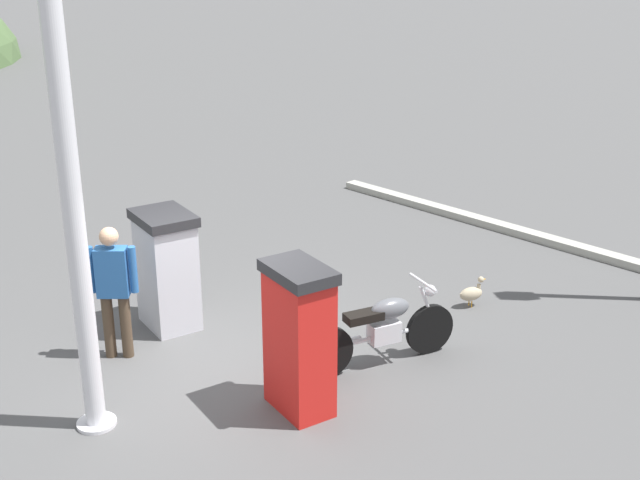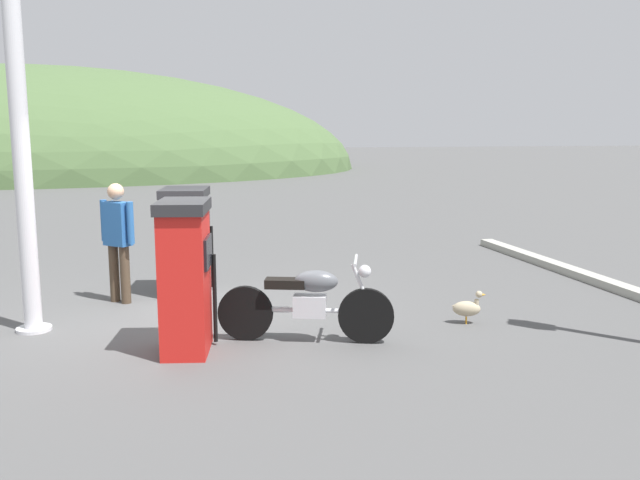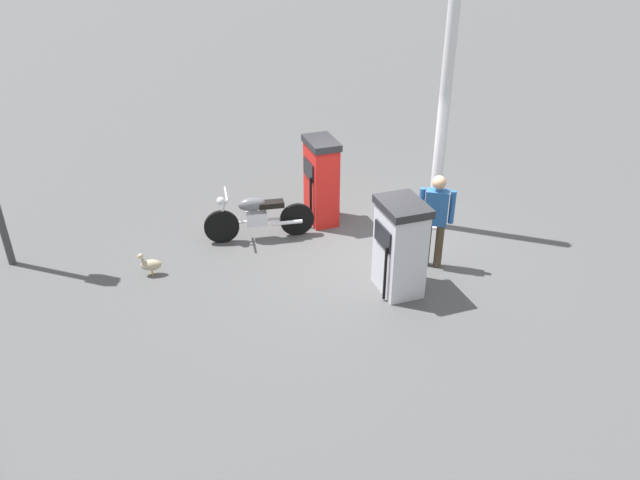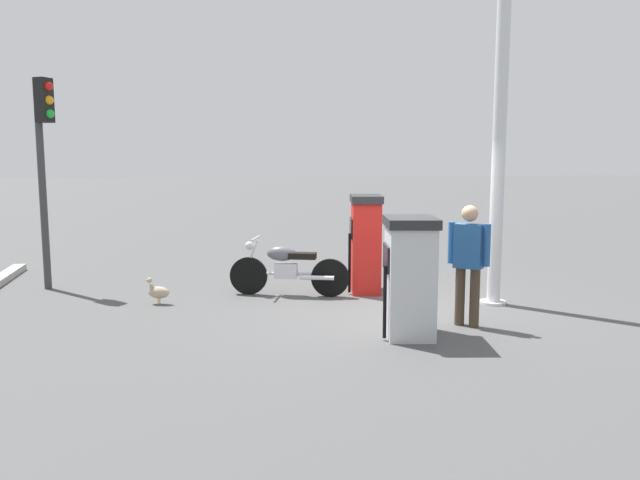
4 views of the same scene
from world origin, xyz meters
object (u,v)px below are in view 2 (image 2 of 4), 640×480
object	(u,v)px
fuel_pump_far	(186,241)
motorcycle_near_pump	(308,302)
fuel_pump_near	(185,276)
canopy_support_pole	(20,138)
wandering_duck	(467,308)
attendant_person	(118,235)

from	to	relation	value
fuel_pump_far	motorcycle_near_pump	size ratio (longest dim) A/B	0.79
fuel_pump_near	canopy_support_pole	xyz separation A→B (m)	(-1.77, 1.10, 1.41)
fuel_pump_far	wandering_duck	size ratio (longest dim) A/B	3.66
wandering_duck	attendant_person	bearing A→B (deg)	156.59
fuel_pump_near	fuel_pump_far	world-z (taller)	fuel_pump_near
fuel_pump_near	attendant_person	size ratio (longest dim) A/B	1.00
fuel_pump_near	wandering_duck	world-z (taller)	fuel_pump_near
fuel_pump_near	motorcycle_near_pump	world-z (taller)	fuel_pump_near
attendant_person	canopy_support_pole	distance (m)	1.95
attendant_person	wandering_duck	size ratio (longest dim) A/B	3.94
attendant_person	wandering_duck	world-z (taller)	attendant_person
motorcycle_near_pump	fuel_pump_near	bearing A→B (deg)	-175.28
fuel_pump_near	attendant_person	xyz separation A→B (m)	(-0.89, 2.26, 0.10)
fuel_pump_near	fuel_pump_far	distance (m)	2.60
fuel_pump_near	attendant_person	bearing A→B (deg)	111.55
fuel_pump_near	motorcycle_near_pump	bearing A→B (deg)	4.72
fuel_pump_near	motorcycle_near_pump	xyz separation A→B (m)	(1.32, 0.11, -0.37)
motorcycle_near_pump	canopy_support_pole	bearing A→B (deg)	162.14
fuel_pump_far	fuel_pump_near	bearing A→B (deg)	-90.00
fuel_pump_far	wandering_duck	bearing A→B (deg)	-33.02
wandering_duck	fuel_pump_far	bearing A→B (deg)	146.98
motorcycle_near_pump	wandering_duck	xyz separation A→B (m)	(2.00, 0.33, -0.26)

